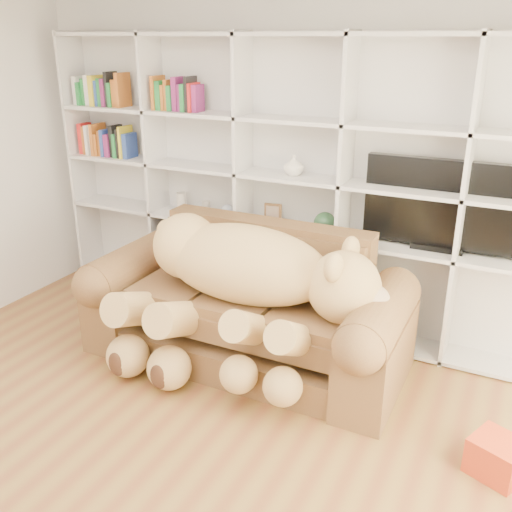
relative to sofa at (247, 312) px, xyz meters
The scene contains 14 objects.
floor 1.68m from the sofa, 87.58° to the right, with size 5.00×5.00×0.00m, color brown.
wall_back 1.30m from the sofa, 85.42° to the left, with size 5.00×0.02×2.70m, color white.
bookshelf 1.19m from the sofa, 103.23° to the left, with size 4.43×0.35×2.40m.
sofa is the anchor object (origin of this frame).
teddy_bear 0.39m from the sofa, 77.31° to the right, with size 1.92×1.02×1.11m.
throw_pillow 0.76m from the sofa, 165.61° to the left, with size 0.41×0.13×0.41m, color #59100F.
gift_box 1.96m from the sofa, 15.52° to the right, with size 0.28×0.26×0.22m, color #C23A19.
tv 1.65m from the sofa, 30.08° to the left, with size 1.14×0.18×0.67m.
picture_frame 0.89m from the sofa, 98.42° to the left, with size 0.15×0.03×0.18m, color brown.
green_vase 0.95m from the sofa, 61.75° to the left, with size 0.18×0.18×0.18m, color #2D5934.
figurine_tall 1.34m from the sofa, 146.37° to the left, with size 0.09×0.09×0.18m, color beige.
figurine_short 1.15m from the sofa, 138.26° to the left, with size 0.08×0.08×0.13m, color beige.
snow_globe 1.02m from the sofa, 128.63° to the left, with size 0.12×0.12×0.12m, color silver.
shelf_vase 1.22m from the sofa, 83.45° to the left, with size 0.16×0.16×0.16m, color white.
Camera 1 is at (1.73, -1.84, 2.36)m, focal length 40.00 mm.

